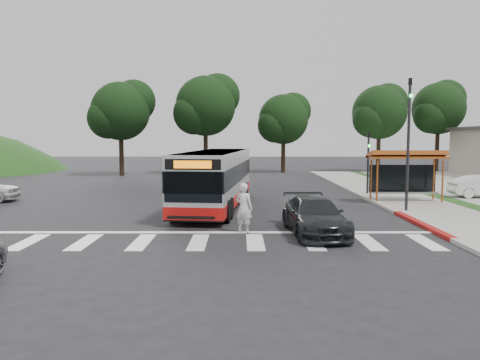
{
  "coord_description": "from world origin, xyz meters",
  "views": [
    {
      "loc": [
        1.47,
        -21.14,
        3.66
      ],
      "look_at": [
        1.46,
        1.61,
        1.6
      ],
      "focal_mm": 35.0,
      "sensor_mm": 36.0,
      "label": 1
    }
  ],
  "objects": [
    {
      "name": "tree_ne_a",
      "position": [
        16.08,
        28.06,
        6.39
      ],
      "size": [
        6.16,
        5.74,
        9.3
      ],
      "color": "black",
      "rests_on": "parking_lot"
    },
    {
      "name": "traffic_signal_ne_short",
      "position": [
        9.6,
        8.49,
        2.48
      ],
      "size": [
        0.18,
        0.37,
        4.0
      ],
      "color": "black",
      "rests_on": "ground"
    },
    {
      "name": "dark_sedan",
      "position": [
        4.31,
        -3.56,
        0.7
      ],
      "size": [
        2.29,
        4.93,
        1.39
      ],
      "primitive_type": "imported",
      "rotation": [
        0.0,
        0.0,
        0.07
      ],
      "color": "black",
      "rests_on": "ground"
    },
    {
      "name": "crosswalk_ladder",
      "position": [
        0.0,
        -5.0,
        0.01
      ],
      "size": [
        18.0,
        2.6,
        0.01
      ],
      "primitive_type": "cube",
      "color": "silver",
      "rests_on": "ground"
    },
    {
      "name": "pedestrian",
      "position": [
        1.61,
        -3.32,
        0.97
      ],
      "size": [
        0.84,
        0.74,
        1.94
      ],
      "primitive_type": "imported",
      "rotation": [
        0.0,
        0.0,
        2.66
      ],
      "color": "silver",
      "rests_on": "ground"
    },
    {
      "name": "curb_east",
      "position": [
        9.0,
        8.0,
        0.07
      ],
      "size": [
        0.3,
        40.0,
        0.15
      ],
      "primitive_type": "cube",
      "color": "#9E9991",
      "rests_on": "ground"
    },
    {
      "name": "sidewalk_east",
      "position": [
        11.0,
        8.0,
        0.06
      ],
      "size": [
        4.0,
        40.0,
        0.12
      ],
      "primitive_type": "cube",
      "color": "gray",
      "rests_on": "ground"
    },
    {
      "name": "tree_north_a",
      "position": [
        -1.92,
        26.07,
        6.92
      ],
      "size": [
        6.6,
        6.15,
        10.17
      ],
      "color": "black",
      "rests_on": "ground"
    },
    {
      "name": "curb_east_red",
      "position": [
        9.0,
        -2.0,
        0.08
      ],
      "size": [
        0.32,
        6.0,
        0.15
      ],
      "primitive_type": "cube",
      "color": "maroon",
      "rests_on": "ground"
    },
    {
      "name": "transit_bus",
      "position": [
        0.2,
        3.19,
        1.48
      ],
      "size": [
        3.71,
        11.65,
        2.96
      ],
      "primitive_type": null,
      "rotation": [
        0.0,
        0.0,
        -0.11
      ],
      "color": "#B2B4B7",
      "rests_on": "ground"
    },
    {
      "name": "traffic_signal_ne_tall",
      "position": [
        9.6,
        1.49,
        3.88
      ],
      "size": [
        0.18,
        0.37,
        6.5
      ],
      "color": "black",
      "rests_on": "ground"
    },
    {
      "name": "tree_ne_b",
      "position": [
        23.08,
        30.06,
        6.92
      ],
      "size": [
        6.16,
        5.74,
        10.02
      ],
      "color": "black",
      "rests_on": "ground"
    },
    {
      "name": "tree_north_c",
      "position": [
        -9.92,
        24.06,
        6.29
      ],
      "size": [
        6.16,
        5.74,
        9.3
      ],
      "color": "black",
      "rests_on": "ground"
    },
    {
      "name": "tree_north_b",
      "position": [
        6.07,
        28.06,
        5.66
      ],
      "size": [
        5.72,
        5.33,
        8.43
      ],
      "color": "black",
      "rests_on": "ground"
    },
    {
      "name": "bus_shelter",
      "position": [
        10.8,
        5.1,
        2.35
      ],
      "size": [
        4.2,
        1.6,
        2.86
      ],
      "color": "#9F4B1A",
      "rests_on": "sidewalk_east"
    },
    {
      "name": "ground",
      "position": [
        0.0,
        0.0,
        0.0
      ],
      "size": [
        140.0,
        140.0,
        0.0
      ],
      "primitive_type": "plane",
      "color": "black",
      "rests_on": "ground"
    }
  ]
}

